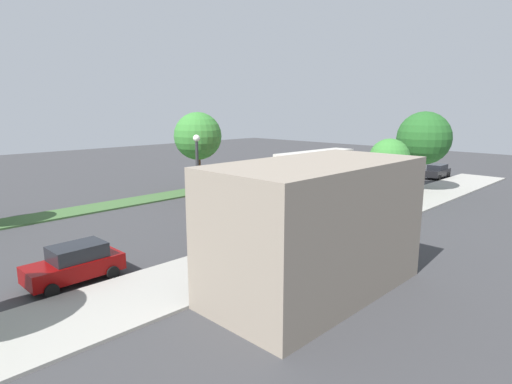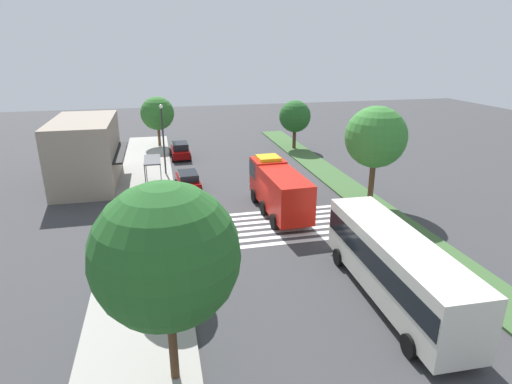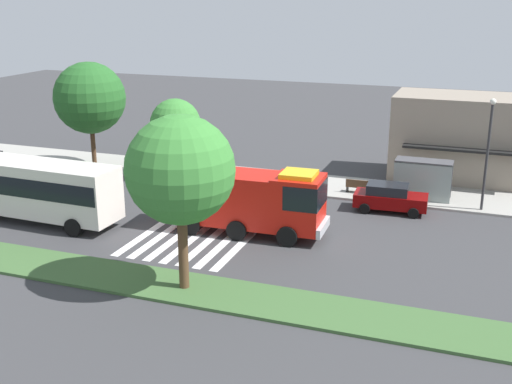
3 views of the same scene
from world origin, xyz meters
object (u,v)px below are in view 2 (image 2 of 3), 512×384
(bus_stop_shelter, at_px, (157,167))
(sidewalk_tree_east, at_px, (157,113))
(sidewalk_tree_far_west, at_px, (166,256))
(bench_near_shelter, at_px, (158,195))
(parked_car_east, at_px, (180,150))
(bench_west_of_shelter, at_px, (159,213))
(street_lamp, at_px, (163,134))
(median_tree_far_west, at_px, (376,137))
(transit_bus, at_px, (395,263))
(median_tree_west, at_px, (295,116))
(parked_car_mid, at_px, (188,181))
(fire_truck, at_px, (278,187))
(sidewalk_tree_west, at_px, (164,218))
(fire_hydrant, at_px, (181,302))

(bus_stop_shelter, distance_m, sidewalk_tree_east, 16.20)
(sidewalk_tree_far_west, bearing_deg, bench_near_shelter, 1.18)
(sidewalk_tree_east, bearing_deg, sidewalk_tree_far_west, -180.00)
(parked_car_east, bearing_deg, bench_west_of_shelter, 170.56)
(bench_west_of_shelter, relative_size, street_lamp, 0.24)
(bench_west_of_shelter, height_order, median_tree_far_west, median_tree_far_west)
(transit_bus, relative_size, sidewalk_tree_east, 1.83)
(bench_near_shelter, xyz_separation_m, median_tree_far_west, (-4.47, -16.43, 4.90))
(bus_stop_shelter, distance_m, median_tree_west, 19.89)
(parked_car_mid, height_order, bench_west_of_shelter, parked_car_mid)
(parked_car_mid, bearing_deg, bus_stop_shelter, 55.58)
(parked_car_east, xyz_separation_m, bench_west_of_shelter, (-17.54, 2.61, -0.33))
(parked_car_mid, distance_m, sidewalk_tree_far_west, 22.70)
(fire_truck, height_order, bench_near_shelter, fire_truck)
(sidewalk_tree_east, height_order, median_tree_far_west, median_tree_far_west)
(sidewalk_tree_far_west, distance_m, median_tree_west, 38.31)
(fire_truck, distance_m, sidewalk_tree_east, 25.65)
(sidewalk_tree_far_west, xyz_separation_m, median_tree_west, (34.77, -16.02, -1.34))
(bus_stop_shelter, height_order, bench_west_of_shelter, bus_stop_shelter)
(transit_bus, height_order, bench_west_of_shelter, transit_bus)
(parked_car_east, distance_m, sidewalk_tree_west, 26.81)
(parked_car_mid, height_order, sidewalk_tree_far_west, sidewalk_tree_far_west)
(parked_car_mid, xyz_separation_m, bus_stop_shelter, (1.59, 2.60, 1.02))
(transit_bus, xyz_separation_m, street_lamp, (24.42, 10.41, 1.98))
(transit_bus, distance_m, median_tree_far_west, 13.82)
(bench_west_of_shelter, xyz_separation_m, sidewalk_tree_west, (-9.02, -0.41, 3.27))
(bench_near_shelter, bearing_deg, fire_hydrant, -176.62)
(sidewalk_tree_far_west, bearing_deg, transit_bus, -74.78)
(transit_bus, height_order, street_lamp, street_lamp)
(fire_truck, bearing_deg, parked_car_mid, 42.18)
(bus_stop_shelter, xyz_separation_m, sidewalk_tree_east, (16.04, -0.40, 2.26))
(street_lamp, distance_m, fire_hydrant, 23.26)
(bus_stop_shelter, xyz_separation_m, sidewalk_tree_west, (-16.89, -0.40, 1.97))
(bus_stop_shelter, bearing_deg, median_tree_far_west, -117.28)
(transit_bus, bearing_deg, bench_west_of_shelter, -137.22)
(parked_car_east, distance_m, fire_hydrant, 29.08)
(street_lamp, distance_m, sidewalk_tree_west, 20.52)
(parked_car_mid, bearing_deg, bench_near_shelter, 129.76)
(bench_west_of_shelter, xyz_separation_m, fire_hydrant, (-11.48, -0.91, -0.10))
(median_tree_far_west, xyz_separation_m, median_tree_west, (19.50, 0.00, -1.51))
(bench_near_shelter, bearing_deg, sidewalk_tree_west, -178.20)
(parked_car_mid, bearing_deg, median_tree_west, -50.58)
(parked_car_mid, height_order, sidewalk_tree_east, sidewalk_tree_east)
(parked_car_east, xyz_separation_m, sidewalk_tree_west, (-26.56, 2.20, 2.94))
(sidewalk_tree_far_west, bearing_deg, fire_hydrant, -6.51)
(bench_west_of_shelter, bearing_deg, median_tree_far_west, -92.07)
(bench_near_shelter, bearing_deg, median_tree_far_west, -105.22)
(bus_stop_shelter, bearing_deg, parked_car_east, -15.04)
(street_lamp, relative_size, sidewalk_tree_east, 1.11)
(transit_bus, bearing_deg, fire_hydrant, -96.12)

